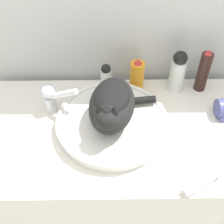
% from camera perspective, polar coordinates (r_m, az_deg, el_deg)
% --- Properties ---
extents(wall_back, '(8.00, 0.05, 2.40)m').
position_cam_1_polar(wall_back, '(1.25, 1.46, 19.75)').
color(wall_back, silver).
rests_on(wall_back, ground_plane).
extents(vanity_counter, '(1.09, 0.58, 0.85)m').
position_cam_1_polar(vanity_counter, '(1.55, 1.32, -13.39)').
color(vanity_counter, white).
rests_on(vanity_counter, ground_plane).
extents(sink_basin, '(0.42, 0.42, 0.06)m').
position_cam_1_polar(sink_basin, '(1.18, -0.01, -2.00)').
color(sink_basin, white).
rests_on(sink_basin, vanity_counter).
extents(cat, '(0.27, 0.28, 0.17)m').
position_cam_1_polar(cat, '(1.09, -0.02, 1.41)').
color(cat, black).
rests_on(cat, sink_basin).
extents(faucet, '(0.15, 0.09, 0.16)m').
position_cam_1_polar(faucet, '(1.22, -10.95, 2.77)').
color(faucet, silver).
rests_on(faucet, vanity_counter).
extents(deodorant_stick, '(0.04, 0.04, 0.13)m').
position_cam_1_polar(deodorant_stick, '(1.31, -1.09, 6.34)').
color(deodorant_stick, silver).
rests_on(deodorant_stick, vanity_counter).
extents(spray_bottle_trigger, '(0.06, 0.06, 0.16)m').
position_cam_1_polar(spray_bottle_trigger, '(1.31, 4.59, 6.61)').
color(spray_bottle_trigger, orange).
rests_on(spray_bottle_trigger, vanity_counter).
extents(lotion_bottle_white, '(0.06, 0.06, 0.19)m').
position_cam_1_polar(lotion_bottle_white, '(1.32, 11.94, 7.29)').
color(lotion_bottle_white, silver).
rests_on(lotion_bottle_white, vanity_counter).
extents(hairspray_can_black, '(0.05, 0.05, 0.20)m').
position_cam_1_polar(hairspray_can_black, '(1.35, 16.38, 7.16)').
color(hairspray_can_black, '#331E19').
rests_on(hairspray_can_black, vanity_counter).
extents(cream_tube, '(0.14, 0.11, 0.04)m').
position_cam_1_polar(cream_tube, '(1.09, 16.08, -12.33)').
color(cream_tube, silver).
rests_on(cream_tube, vanity_counter).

